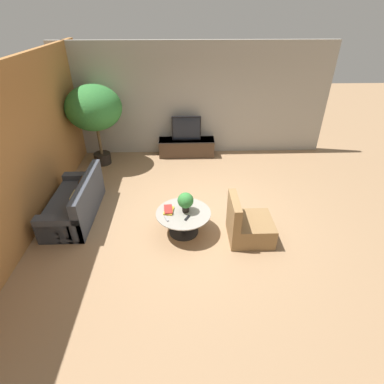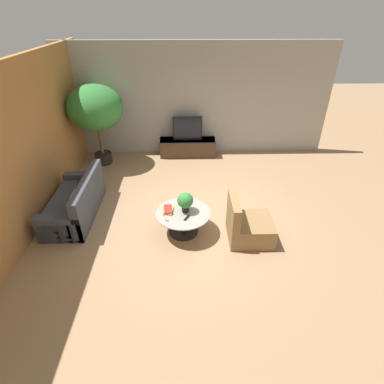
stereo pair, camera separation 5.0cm
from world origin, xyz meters
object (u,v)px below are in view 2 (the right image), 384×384
Objects in this scene: coffee_table at (183,218)px; armchair_wicker at (247,226)px; couch_by_wall at (76,203)px; television at (187,128)px; media_console at (188,147)px; potted_palm_tall at (95,109)px; potted_plant_tabletop at (185,201)px.

coffee_table is 1.20× the size of armchair_wicker.
couch_by_wall is (-2.20, 0.62, -0.04)m from coffee_table.
television is at bearing 16.11° from armchair_wicker.
armchair_wicker reaches higher than media_console.
television is 3.51m from coffee_table.
armchair_wicker is (1.06, -3.68, 0.02)m from media_console.
potted_plant_tabletop is (2.24, -2.99, -0.82)m from potted_palm_tall.
media_console is 2.68m from potted_palm_tall.
potted_palm_tall is (-2.20, 3.03, 1.19)m from coffee_table.
television is at bearing 88.67° from potted_plant_tabletop.
potted_plant_tabletop is at bearing 48.42° from coffee_table.
couch_by_wall is 2.70m from potted_palm_tall.
media_console is 0.76× the size of potted_palm_tall.
media_console is at bearing 10.71° from potted_palm_tall.
television is 3.72m from couch_by_wall.
potted_palm_tall is at bearing 125.94° from coffee_table.
potted_palm_tall reaches higher than coffee_table.
media_console is 3.83m from armchair_wicker.
potted_palm_tall is at bearing -169.33° from television.
media_console is 1.85× the size of armchair_wicker.
armchair_wicker is at bearing -43.73° from potted_palm_tall.
potted_palm_tall is (-3.38, 3.24, 1.24)m from armchair_wicker.
armchair_wicker is at bearing -12.45° from potted_plant_tabletop.
potted_palm_tall is (-2.32, -0.44, 1.26)m from media_console.
television is 2.09× the size of potted_plant_tabletop.
potted_plant_tabletop is (-0.08, -3.42, -0.13)m from television.
couch_by_wall is at bearing 164.18° from coffee_table.
armchair_wicker is 2.23× the size of potted_plant_tabletop.
coffee_table is 0.49× the size of potted_palm_tall.
coffee_table is 2.66× the size of potted_plant_tabletop.
armchair_wicker reaches higher than couch_by_wall.
couch_by_wall is 2.12× the size of armchair_wicker.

